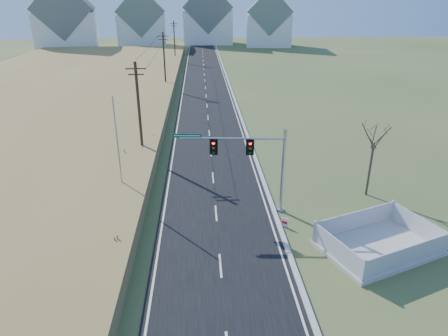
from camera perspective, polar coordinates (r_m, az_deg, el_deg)
ground at (r=25.17m, az=-0.76°, el=-11.11°), size 260.00×260.00×0.00m
road at (r=72.13m, az=-2.72°, el=12.05°), size 8.00×180.00×0.06m
curb at (r=72.29m, az=0.65°, el=12.15°), size 0.30×180.00×0.18m
reed_marsh at (r=66.36m, az=-24.08°, el=9.61°), size 38.00×110.00×1.30m
utility_pole_near at (r=37.39m, az=-12.04°, el=8.08°), size 1.80×0.26×9.00m
utility_pole_mid at (r=66.64m, az=-8.51°, el=14.95°), size 1.80×0.26×9.00m
utility_pole_far at (r=96.35m, az=-7.09°, el=17.59°), size 1.80×0.26×9.00m
condo_nw at (r=126.44m, az=-21.74°, el=18.96°), size 17.69×13.38×19.05m
condo_nnw at (r=130.04m, az=-11.70°, el=19.79°), size 14.93×11.17×17.03m
condo_n at (r=132.90m, az=-2.35°, el=20.58°), size 15.27×10.20×18.54m
condo_ne at (r=126.67m, az=6.44°, el=19.97°), size 14.12×10.51×16.52m
traffic_signal_mast at (r=27.36m, az=4.71°, el=1.07°), size 7.75×0.94×6.18m
fence_enclosure at (r=26.47m, az=21.12°, el=-10.24°), size 7.89×6.68×1.53m
open_sign at (r=27.19m, az=8.63°, el=-7.68°), size 0.46×0.33×0.65m
flagpole at (r=30.43m, az=-14.72°, el=1.18°), size 0.35×0.35×7.88m
bare_tree at (r=31.29m, az=20.79°, el=4.45°), size 2.29×2.29×6.07m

